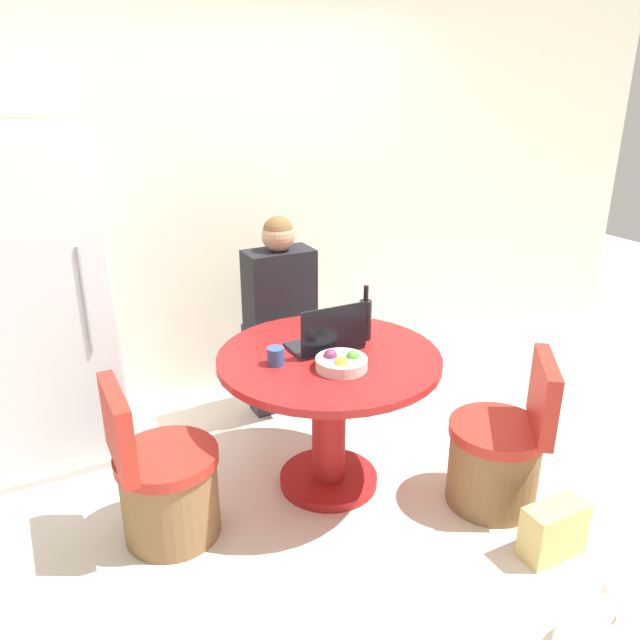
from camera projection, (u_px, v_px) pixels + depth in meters
ground_plane at (359, 506)px, 3.17m from camera, size 12.00×12.00×0.00m
wall_back at (239, 200)px, 4.00m from camera, size 7.00×0.06×2.60m
refrigerator at (35, 305)px, 3.29m from camera, size 0.72×0.64×1.83m
dining_table at (329, 394)px, 3.16m from camera, size 1.11×1.11×0.76m
chair_near_right_corner at (499, 456)px, 3.12m from camera, size 0.55×0.55×0.81m
chair_left_side at (165, 486)px, 2.89m from camera, size 0.48×0.48×0.81m
person_seated at (277, 313)px, 3.77m from camera, size 0.40×0.37×1.30m
laptop at (327, 340)px, 3.11m from camera, size 0.36×0.22×0.25m
fruit_bowl at (341, 362)px, 2.92m from camera, size 0.25×0.25×0.09m
coffee_cup at (276, 356)px, 2.96m from camera, size 0.08×0.08×0.09m
bottle at (365, 318)px, 3.23m from camera, size 0.06×0.06×0.29m
cat at (591, 617)px, 2.42m from camera, size 0.50×0.16×0.17m
handbag at (553, 530)px, 2.81m from camera, size 0.30×0.14×0.26m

